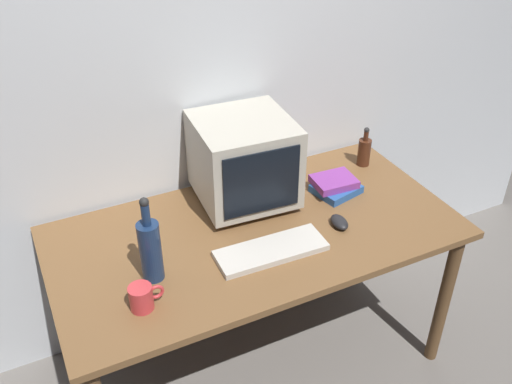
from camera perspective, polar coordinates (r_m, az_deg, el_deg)
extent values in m
plane|color=slate|center=(2.78, 0.00, -16.22)|extent=(6.00, 6.00, 0.00)
cube|color=silver|center=(2.38, -5.03, 12.01)|extent=(4.00, 0.08, 2.50)
cube|color=brown|center=(2.26, 0.00, -4.11)|extent=(1.61, 0.82, 0.03)
cylinder|color=brown|center=(2.65, 18.33, -10.19)|extent=(0.06, 0.06, 0.72)
cylinder|color=brown|center=(2.64, -18.46, -10.54)|extent=(0.06, 0.06, 0.72)
cylinder|color=brown|center=(3.04, 9.77, -2.27)|extent=(0.06, 0.06, 0.72)
cube|color=#B2AD9E|center=(2.42, -1.21, -0.43)|extent=(0.30, 0.26, 0.03)
cube|color=#B2AD9E|center=(2.32, -1.26, 3.35)|extent=(0.40, 0.40, 0.34)
cube|color=black|center=(2.17, 0.58, 0.94)|extent=(0.31, 0.03, 0.27)
cube|color=beige|center=(2.14, 1.52, -5.87)|extent=(0.42, 0.16, 0.02)
ellipsoid|color=black|center=(2.29, 8.35, -3.01)|extent=(0.07, 0.11, 0.04)
cylinder|color=navy|center=(2.00, -10.52, -5.89)|extent=(0.08, 0.08, 0.23)
cylinder|color=navy|center=(1.91, -11.00, -2.25)|extent=(0.03, 0.03, 0.08)
sphere|color=#262626|center=(1.88, -11.16, -1.01)|extent=(0.03, 0.03, 0.03)
cylinder|color=#472314|center=(2.69, 10.77, 3.92)|extent=(0.06, 0.06, 0.13)
cylinder|color=#472314|center=(2.64, 10.97, 5.54)|extent=(0.02, 0.02, 0.04)
sphere|color=#262626|center=(2.63, 11.04, 6.11)|extent=(0.02, 0.02, 0.02)
cube|color=#28569E|center=(2.49, 8.02, 0.31)|extent=(0.21, 0.19, 0.03)
cube|color=#843893|center=(2.47, 7.82, 1.05)|extent=(0.19, 0.15, 0.03)
cylinder|color=#CC383D|center=(1.94, -11.44, -10.35)|extent=(0.08, 0.08, 0.09)
torus|color=#CC383D|center=(1.95, -9.98, -9.83)|extent=(0.06, 0.01, 0.06)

